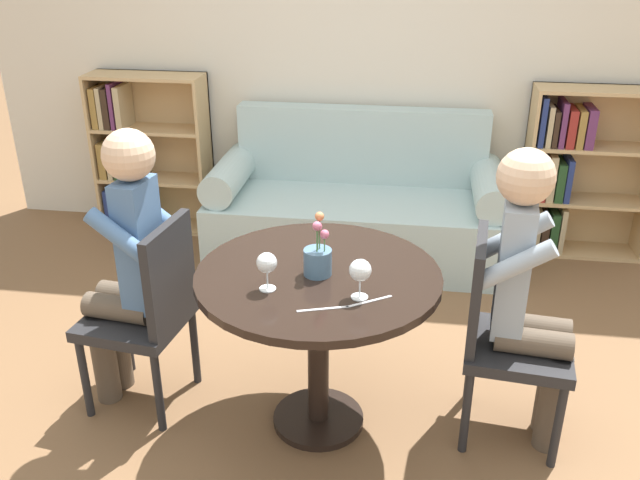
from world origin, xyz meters
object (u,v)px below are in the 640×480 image
Objects in this scene: bookshelf_left at (141,156)px; wine_glass_right at (360,272)px; person_left at (127,264)px; flower_vase at (319,258)px; couch at (357,210)px; chair_left at (149,308)px; person_right at (529,292)px; bookshelf_right at (570,173)px; chair_right at (501,331)px; wine_glass_left at (267,264)px.

wine_glass_right is at bearing -51.10° from bookshelf_left.
flower_vase is at bearing 92.43° from person_left.
chair_left is at bearing -113.97° from couch.
person_left is at bearing 95.97° from person_right.
person_left is 1.05m from wine_glass_right.
couch is 1.70× the size of bookshelf_left.
wine_glass_right is (1.01, -0.23, 0.16)m from person_left.
person_left is at bearing -138.70° from bookshelf_right.
person_left is (-0.08, 0.02, 0.20)m from chair_left.
person_left is (-1.58, -0.01, 0.20)m from chair_right.
couch is 1.97m from wine_glass_left.
wine_glass_right is at bearing -84.55° from couch.
wine_glass_right reaches higher than chair_left.
bookshelf_right is 0.86× the size of person_right.
couch is 1.82m from chair_right.
wine_glass_left is (-0.92, -0.23, 0.36)m from chair_right.
bookshelf_right is at bearing 61.37° from wine_glass_right.
bookshelf_left is 2.92m from bookshelf_right.
bookshelf_left is 2.80m from wine_glass_right.
person_left is at bearing -69.25° from bookshelf_left.
flower_vase is (-0.74, -0.09, 0.33)m from chair_right.
bookshelf_right is 2.43m from flower_vase.
bookshelf_right is at bearing 55.86° from flower_vase.
person_left reaches higher than bookshelf_left.
bookshelf_right is at bearing 138.79° from person_left.
flower_vase is at bearing 102.73° from chair_right.
chair_left is at bearing 160.75° from wine_glass_left.
bookshelf_left is 1.22× the size of chair_left.
chair_left reaches higher than wine_glass_left.
couch is at bearing 32.58° from person_right.
person_right is 4.87× the size of flower_vase.
chair_right is (2.31, -1.91, -0.03)m from bookshelf_left.
person_left is at bearing -116.58° from couch.
person_left reaches higher than flower_vase.
chair_right is at bearing 97.98° from person_left.
wine_glass_left is 0.97× the size of wine_glass_right.
wine_glass_right is at bearing -42.03° from flower_vase.
couch is 1.98m from wine_glass_right.
wine_glass_right is (0.93, -0.21, 0.36)m from chair_left.
flower_vase reaches higher than chair_left.
chair_left is 0.71m from wine_glass_left.
bookshelf_left reaches higher than chair_left.
bookshelf_right is 1.22× the size of chair_right.
wine_glass_right is (-0.57, -0.25, 0.36)m from chair_right.
bookshelf_left is 7.06× the size of wine_glass_right.
chair_right is 0.71× the size of person_right.
couch is 1.90m from person_left.
couch reaches higher than chair_right.
bookshelf_left is 2.11m from chair_left.
couch is at bearing 84.83° from wine_glass_left.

